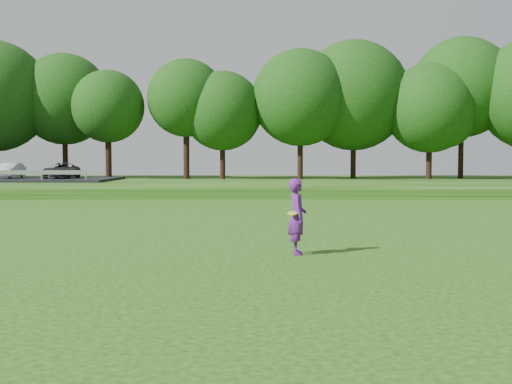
{
  "coord_description": "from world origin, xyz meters",
  "views": [
    {
      "loc": [
        -0.83,
        -16.76,
        2.32
      ],
      "look_at": [
        -0.85,
        2.66,
        1.3
      ],
      "focal_mm": 45.0,
      "sensor_mm": 36.0,
      "label": 1
    }
  ],
  "objects": [
    {
      "name": "ground",
      "position": [
        0.0,
        0.0,
        0.0
      ],
      "size": [
        140.0,
        140.0,
        0.0
      ],
      "primitive_type": "plane",
      "color": "#193E0B",
      "rests_on": "ground"
    },
    {
      "name": "berm",
      "position": [
        0.0,
        34.0,
        0.3
      ],
      "size": [
        130.0,
        30.0,
        0.6
      ],
      "primitive_type": "cube",
      "color": "#193E0B",
      "rests_on": "ground"
    },
    {
      "name": "woman",
      "position": [
        0.15,
        -1.34,
        0.92
      ],
      "size": [
        0.48,
        0.68,
        1.84
      ],
      "color": "#601C7E",
      "rests_on": "ground"
    },
    {
      "name": "treeline",
      "position": [
        0.0,
        38.0,
        8.1
      ],
      "size": [
        104.0,
        7.0,
        15.0
      ],
      "primitive_type": null,
      "color": "#113F0E",
      "rests_on": "berm"
    },
    {
      "name": "walking_path",
      "position": [
        0.0,
        20.0,
        0.02
      ],
      "size": [
        130.0,
        1.6,
        0.04
      ],
      "primitive_type": "cube",
      "color": "gray",
      "rests_on": "ground"
    }
  ]
}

